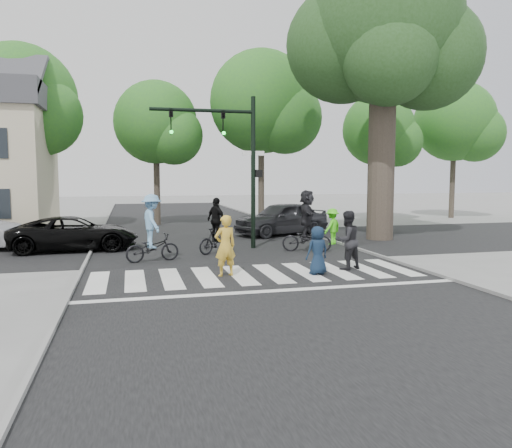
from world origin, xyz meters
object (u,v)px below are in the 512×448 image
(pedestrian_woman, at_px, (225,246))
(pedestrian_adult, at_px, (347,240))
(traffic_signal, at_px, (232,150))
(cyclist_left, at_px, (152,233))
(car_suv, at_px, (75,233))
(pedestrian_child, at_px, (318,250))
(cyclist_mid, at_px, (217,231))
(car_grey, at_px, (281,218))
(cyclist_right, at_px, (307,224))
(eucalyptus, at_px, (383,36))

(pedestrian_woman, xyz_separation_m, pedestrian_adult, (3.86, 0.08, 0.03))
(traffic_signal, distance_m, cyclist_left, 4.88)
(car_suv, bearing_deg, pedestrian_woman, -145.28)
(pedestrian_woman, xyz_separation_m, pedestrian_child, (2.68, -0.45, -0.17))
(traffic_signal, height_order, pedestrian_child, traffic_signal)
(pedestrian_woman, relative_size, cyclist_mid, 0.85)
(pedestrian_woman, distance_m, pedestrian_adult, 3.86)
(pedestrian_child, xyz_separation_m, car_grey, (1.90, 9.72, 0.10))
(traffic_signal, distance_m, car_suv, 6.95)
(pedestrian_adult, bearing_deg, cyclist_right, -108.35)
(eucalyptus, height_order, cyclist_right, eucalyptus)
(cyclist_left, bearing_deg, pedestrian_adult, -26.71)
(traffic_signal, height_order, car_suv, traffic_signal)
(eucalyptus, height_order, pedestrian_child, eucalyptus)
(traffic_signal, relative_size, pedestrian_adult, 3.26)
(cyclist_mid, bearing_deg, car_suv, 157.57)
(pedestrian_child, xyz_separation_m, car_suv, (-7.43, 6.80, -0.05))
(traffic_signal, relative_size, car_grey, 1.25)
(pedestrian_child, distance_m, cyclist_left, 5.77)
(pedestrian_child, bearing_deg, cyclist_left, -48.96)
(pedestrian_woman, xyz_separation_m, cyclist_right, (3.91, 3.84, 0.17))
(cyclist_left, bearing_deg, eucalyptus, 19.55)
(eucalyptus, relative_size, pedestrian_child, 9.03)
(car_suv, bearing_deg, cyclist_right, -108.25)
(eucalyptus, xyz_separation_m, car_suv, (-13.23, -0.34, -8.41))
(eucalyptus, bearing_deg, cyclist_mid, -162.67)
(eucalyptus, height_order, pedestrian_adult, eucalyptus)
(pedestrian_adult, xyz_separation_m, car_suv, (-8.61, 6.27, -0.25))
(traffic_signal, bearing_deg, cyclist_right, -27.81)
(pedestrian_woman, bearing_deg, cyclist_mid, -109.87)
(traffic_signal, distance_m, cyclist_mid, 3.31)
(traffic_signal, height_order, eucalyptus, eucalyptus)
(cyclist_mid, bearing_deg, car_grey, 51.02)
(cyclist_right, relative_size, car_grey, 0.49)
(car_suv, bearing_deg, eucalyptus, -90.63)
(pedestrian_adult, relative_size, cyclist_right, 0.78)
(pedestrian_woman, relative_size, pedestrian_adult, 0.97)
(pedestrian_woman, xyz_separation_m, car_suv, (-4.76, 6.35, -0.22))
(traffic_signal, bearing_deg, cyclist_left, -145.39)
(cyclist_left, bearing_deg, car_grey, 43.93)
(pedestrian_child, height_order, pedestrian_adult, pedestrian_adult)
(cyclist_left, bearing_deg, car_suv, 129.98)
(pedestrian_adult, bearing_deg, car_suv, -53.60)
(pedestrian_woman, distance_m, cyclist_mid, 4.22)
(pedestrian_child, bearing_deg, car_suv, -54.71)
(pedestrian_child, bearing_deg, cyclist_right, -118.27)
(pedestrian_child, xyz_separation_m, cyclist_mid, (-2.21, 4.64, 0.14))
(cyclist_mid, bearing_deg, pedestrian_adult, -50.56)
(pedestrian_child, height_order, car_grey, car_grey)
(cyclist_left, height_order, cyclist_right, cyclist_right)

